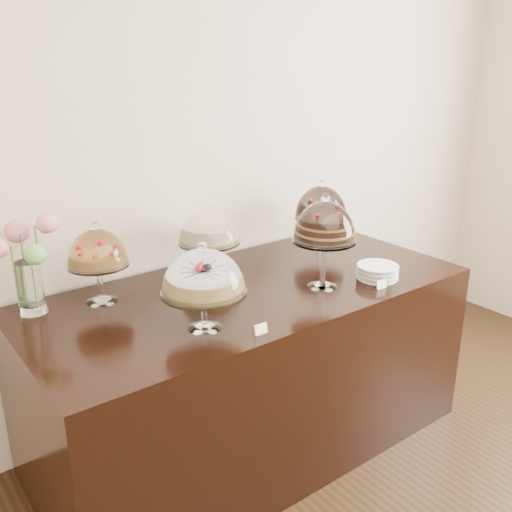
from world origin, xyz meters
TOP-DOWN VIEW (x-y plane):
  - wall_back at (0.00, 3.00)m, footprint 5.00×0.04m
  - display_counter at (-0.08, 2.45)m, footprint 2.20×1.00m
  - cake_stand_sugar_sponge at (-0.49, 2.22)m, footprint 0.36×0.36m
  - cake_stand_choco_layer at (0.21, 2.25)m, footprint 0.31×0.31m
  - cake_stand_cheesecake at (-0.12, 2.75)m, footprint 0.32×0.32m
  - cake_stand_dark_choco at (0.62, 2.71)m, footprint 0.31×0.31m
  - cake_stand_fruit_tart at (-0.73, 2.74)m, footprint 0.28×0.28m
  - flower_vase at (-1.02, 2.82)m, footprint 0.30×0.30m
  - plate_stack at (0.51, 2.15)m, footprint 0.20×0.20m
  - price_card_left at (-0.34, 2.03)m, footprint 0.06×0.02m
  - price_card_right at (0.43, 2.06)m, footprint 0.06×0.02m

SIDE VIEW (x-z plane):
  - display_counter at x=-0.08m, z-range 0.00..0.90m
  - price_card_left at x=-0.34m, z-range 0.90..0.94m
  - price_card_right at x=0.43m, z-range 0.90..0.94m
  - plate_stack at x=0.51m, z-range 0.90..0.97m
  - cake_stand_cheesecake at x=-0.12m, z-range 0.95..1.31m
  - cake_stand_sugar_sponge at x=-0.49m, z-range 0.95..1.32m
  - flower_vase at x=-1.02m, z-range 0.92..1.35m
  - cake_stand_fruit_tart at x=-0.73m, z-range 0.95..1.34m
  - cake_stand_dark_choco at x=0.62m, z-range 0.95..1.36m
  - cake_stand_choco_layer at x=0.21m, z-range 0.98..1.45m
  - wall_back at x=0.00m, z-range 0.00..3.00m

